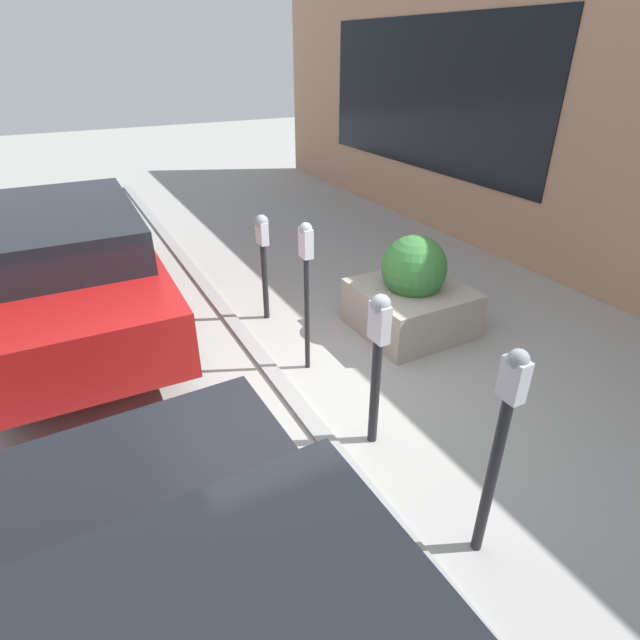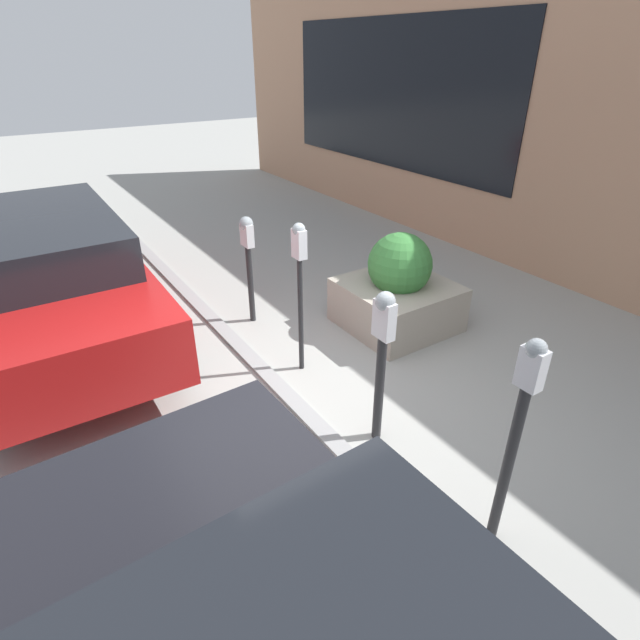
{
  "view_description": "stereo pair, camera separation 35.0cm",
  "coord_description": "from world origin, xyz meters",
  "px_view_note": "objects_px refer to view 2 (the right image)",
  "views": [
    {
      "loc": [
        -3.25,
        1.63,
        2.94
      ],
      "look_at": [
        0.0,
        -0.1,
        0.92
      ],
      "focal_mm": 28.0,
      "sensor_mm": 36.0,
      "label": 1
    },
    {
      "loc": [
        -3.07,
        1.94,
        2.94
      ],
      "look_at": [
        0.0,
        -0.1,
        0.92
      ],
      "focal_mm": 28.0,
      "sensor_mm": 36.0,
      "label": 2
    }
  ],
  "objects_px": {
    "parking_meter_second": "(382,345)",
    "parked_car_middle": "(46,271)",
    "parking_meter_middle": "(300,269)",
    "planter_box": "(398,291)",
    "parking_meter_nearest": "(518,422)",
    "parking_meter_fourth": "(248,249)"
  },
  "relations": [
    {
      "from": "parking_meter_middle",
      "to": "parking_meter_fourth",
      "type": "height_order",
      "value": "parking_meter_middle"
    },
    {
      "from": "parking_meter_fourth",
      "to": "planter_box",
      "type": "height_order",
      "value": "parking_meter_fourth"
    },
    {
      "from": "parking_meter_second",
      "to": "parking_meter_middle",
      "type": "bearing_deg",
      "value": -0.57
    },
    {
      "from": "parking_meter_second",
      "to": "planter_box",
      "type": "relative_size",
      "value": 1.16
    },
    {
      "from": "parking_meter_second",
      "to": "parking_meter_fourth",
      "type": "xyz_separation_m",
      "value": [
        2.46,
        -0.06,
        0.0
      ]
    },
    {
      "from": "parking_meter_nearest",
      "to": "parking_meter_middle",
      "type": "height_order",
      "value": "parking_meter_middle"
    },
    {
      "from": "parking_meter_middle",
      "to": "parked_car_middle",
      "type": "height_order",
      "value": "parking_meter_middle"
    },
    {
      "from": "parking_meter_fourth",
      "to": "parking_meter_nearest",
      "type": "bearing_deg",
      "value": 179.71
    },
    {
      "from": "parking_meter_nearest",
      "to": "planter_box",
      "type": "distance_m",
      "value": 3.01
    },
    {
      "from": "parking_meter_nearest",
      "to": "planter_box",
      "type": "relative_size",
      "value": 1.32
    },
    {
      "from": "parking_meter_nearest",
      "to": "parking_meter_second",
      "type": "distance_m",
      "value": 1.21
    },
    {
      "from": "parking_meter_nearest",
      "to": "parked_car_middle",
      "type": "height_order",
      "value": "parking_meter_nearest"
    },
    {
      "from": "parking_meter_nearest",
      "to": "parking_meter_second",
      "type": "relative_size",
      "value": 1.13
    },
    {
      "from": "parking_meter_nearest",
      "to": "parked_car_middle",
      "type": "xyz_separation_m",
      "value": [
        4.61,
        1.98,
        -0.2
      ]
    },
    {
      "from": "parking_meter_nearest",
      "to": "planter_box",
      "type": "height_order",
      "value": "parking_meter_nearest"
    },
    {
      "from": "parking_meter_middle",
      "to": "planter_box",
      "type": "bearing_deg",
      "value": -83.44
    },
    {
      "from": "parking_meter_fourth",
      "to": "planter_box",
      "type": "bearing_deg",
      "value": -127.36
    },
    {
      "from": "parking_meter_nearest",
      "to": "parking_meter_fourth",
      "type": "height_order",
      "value": "parking_meter_nearest"
    },
    {
      "from": "parking_meter_second",
      "to": "parking_meter_middle",
      "type": "xyz_separation_m",
      "value": [
        1.24,
        -0.01,
        0.2
      ]
    },
    {
      "from": "parking_meter_middle",
      "to": "planter_box",
      "type": "relative_size",
      "value": 1.32
    },
    {
      "from": "parking_meter_second",
      "to": "parking_meter_middle",
      "type": "height_order",
      "value": "parking_meter_middle"
    },
    {
      "from": "parking_meter_second",
      "to": "parked_car_middle",
      "type": "xyz_separation_m",
      "value": [
        3.41,
        1.94,
        -0.13
      ]
    }
  ]
}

